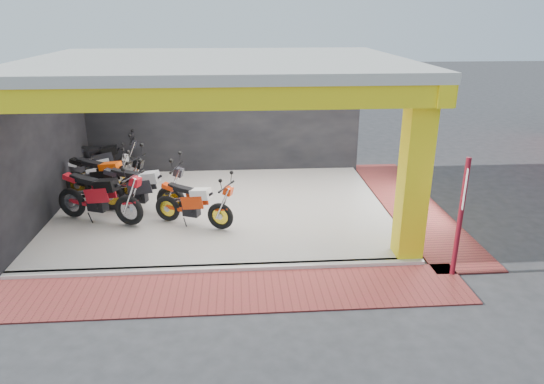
% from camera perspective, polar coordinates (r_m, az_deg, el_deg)
% --- Properties ---
extents(ground, '(80.00, 80.00, 0.00)m').
position_cam_1_polar(ground, '(10.36, -6.10, -6.42)').
color(ground, '#2D2D30').
rests_on(ground, ground).
extents(showroom_floor, '(8.00, 6.00, 0.10)m').
position_cam_1_polar(showroom_floor, '(12.16, -5.84, -1.97)').
color(showroom_floor, silver).
rests_on(showroom_floor, ground).
extents(showroom_ceiling, '(8.40, 6.40, 0.20)m').
position_cam_1_polar(showroom_ceiling, '(11.31, -6.50, 14.92)').
color(showroom_ceiling, beige).
rests_on(showroom_ceiling, corner_column).
extents(back_wall, '(8.20, 0.20, 3.50)m').
position_cam_1_polar(back_wall, '(14.64, -5.78, 8.84)').
color(back_wall, black).
rests_on(back_wall, ground).
extents(left_wall, '(0.20, 6.20, 3.50)m').
position_cam_1_polar(left_wall, '(12.47, -25.38, 4.94)').
color(left_wall, black).
rests_on(left_wall, ground).
extents(corner_column, '(0.50, 0.50, 3.50)m').
position_cam_1_polar(corner_column, '(9.57, 16.40, 1.88)').
color(corner_column, yellow).
rests_on(corner_column, ground).
extents(header_beam_front, '(8.40, 0.30, 0.40)m').
position_cam_1_polar(header_beam_front, '(8.37, -7.15, 10.94)').
color(header_beam_front, yellow).
rests_on(header_beam_front, corner_column).
extents(header_beam_right, '(0.30, 6.40, 0.40)m').
position_cam_1_polar(header_beam_right, '(11.88, 13.78, 13.28)').
color(header_beam_right, yellow).
rests_on(header_beam_right, corner_column).
extents(floor_kerb, '(8.00, 0.20, 0.10)m').
position_cam_1_polar(floor_kerb, '(9.43, -6.29, -8.94)').
color(floor_kerb, silver).
rests_on(floor_kerb, ground).
extents(paver_front, '(9.00, 1.40, 0.03)m').
position_cam_1_polar(paver_front, '(8.78, -6.45, -11.62)').
color(paver_front, maroon).
rests_on(paver_front, ground).
extents(paver_right, '(1.40, 7.00, 0.03)m').
position_cam_1_polar(paver_right, '(12.92, 15.96, -1.48)').
color(paver_right, maroon).
rests_on(paver_right, ground).
extents(signpost, '(0.14, 0.31, 2.31)m').
position_cam_1_polar(signpost, '(9.35, 21.34, -2.33)').
color(signpost, maroon).
rests_on(signpost, ground).
extents(moto_hero, '(2.19, 1.52, 1.26)m').
position_cam_1_polar(moto_hero, '(10.65, -6.15, -1.36)').
color(moto_hero, red).
rests_on(moto_hero, showroom_floor).
extents(moto_row_a, '(2.45, 1.32, 1.42)m').
position_cam_1_polar(moto_row_a, '(11.66, -11.93, 0.67)').
color(moto_row_a, black).
rests_on(moto_row_a, showroom_floor).
extents(moto_row_b, '(2.52, 1.69, 1.45)m').
position_cam_1_polar(moto_row_b, '(11.22, -16.63, -0.46)').
color(moto_row_b, red).
rests_on(moto_row_b, showroom_floor).
extents(moto_row_c, '(2.55, 1.59, 1.46)m').
position_cam_1_polar(moto_row_c, '(12.47, -16.28, 1.69)').
color(moto_row_c, black).
rests_on(moto_row_c, showroom_floor).
extents(moto_row_d, '(2.20, 0.98, 1.31)m').
position_cam_1_polar(moto_row_d, '(14.70, -16.69, 4.12)').
color(moto_row_d, black).
rests_on(moto_row_d, showroom_floor).
extents(moto_row_e, '(2.04, 1.11, 1.18)m').
position_cam_1_polar(moto_row_e, '(13.73, -17.55, 2.63)').
color(moto_row_e, '#A8AAAF').
rests_on(moto_row_e, showroom_floor).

